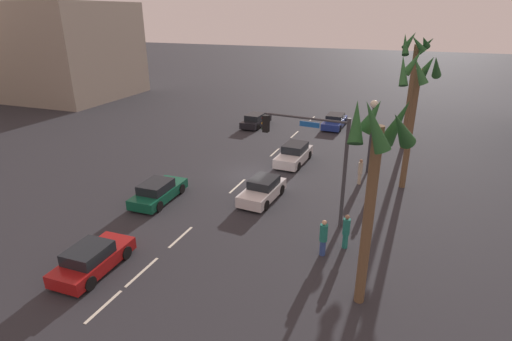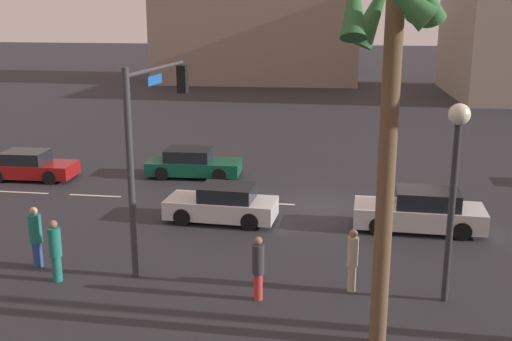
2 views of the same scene
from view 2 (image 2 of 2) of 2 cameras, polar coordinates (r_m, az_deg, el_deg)
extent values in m
plane|color=#28282D|center=(25.24, 5.43, -3.21)|extent=(220.00, 220.00, 0.00)
cube|color=silver|center=(25.58, 17.93, -3.62)|extent=(2.17, 0.14, 0.01)
cube|color=silver|center=(25.42, 0.73, -3.00)|extent=(2.49, 0.14, 0.01)
cube|color=silver|center=(27.29, -14.43, -2.23)|extent=(2.25, 0.14, 0.01)
cube|color=silver|center=(28.71, -20.50, -1.87)|extent=(2.38, 0.14, 0.01)
cube|color=maroon|center=(30.71, -19.75, 0.12)|extent=(4.08, 1.91, 0.60)
cube|color=black|center=(30.69, -20.24, 1.17)|extent=(1.98, 1.61, 0.54)
cylinder|color=black|center=(30.96, -17.00, 0.19)|extent=(0.65, 0.25, 0.64)
cylinder|color=black|center=(29.50, -18.23, -0.61)|extent=(0.65, 0.25, 0.64)
cylinder|color=black|center=(32.01, -21.10, 0.30)|extent=(0.65, 0.25, 0.64)
cube|color=silver|center=(23.10, 14.55, -3.98)|extent=(4.59, 1.94, 0.72)
cube|color=black|center=(22.93, 15.33, -2.44)|extent=(2.23, 1.64, 0.60)
cylinder|color=black|center=(22.30, 11.04, -4.99)|extent=(0.65, 0.24, 0.64)
cylinder|color=black|center=(23.89, 11.03, -3.65)|extent=(0.65, 0.24, 0.64)
cylinder|color=black|center=(22.53, 18.23, -5.27)|extent=(0.65, 0.24, 0.64)
cylinder|color=black|center=(24.11, 17.73, -3.93)|extent=(0.65, 0.24, 0.64)
cube|color=#0F5138|center=(29.47, -5.65, 0.34)|extent=(4.39, 1.94, 0.60)
cube|color=black|center=(29.39, -6.18, 1.44)|extent=(2.14, 1.63, 0.55)
cylinder|color=black|center=(30.06, -2.83, 0.40)|extent=(0.65, 0.25, 0.64)
cylinder|color=black|center=(28.48, -3.33, -0.41)|extent=(0.65, 0.25, 0.64)
cylinder|color=black|center=(30.58, -7.80, 0.53)|extent=(0.65, 0.25, 0.64)
cylinder|color=black|center=(29.03, -8.56, -0.27)|extent=(0.65, 0.25, 0.64)
cube|color=silver|center=(23.29, -3.19, -3.40)|extent=(4.13, 1.92, 0.68)
cube|color=black|center=(23.06, -2.62, -2.01)|extent=(2.02, 1.60, 0.53)
cylinder|color=black|center=(22.97, -6.72, -4.23)|extent=(0.65, 0.25, 0.64)
cylinder|color=black|center=(24.42, -5.55, -3.04)|extent=(0.65, 0.25, 0.64)
cylinder|color=black|center=(22.34, -0.58, -4.68)|extent=(0.65, 0.25, 0.64)
cylinder|color=black|center=(23.82, 0.23, -3.43)|extent=(0.65, 0.25, 0.64)
cylinder|color=#38383D|center=(18.11, -11.32, -0.51)|extent=(0.20, 0.20, 6.13)
cylinder|color=#38383D|center=(19.71, -9.00, 9.15)|extent=(0.47, 4.61, 0.12)
cube|color=black|center=(21.92, -6.71, 8.25)|extent=(0.34, 0.34, 0.95)
sphere|color=#360503|center=(22.06, -6.57, 9.07)|extent=(0.20, 0.20, 0.20)
sphere|color=orange|center=(22.09, -6.55, 8.29)|extent=(0.20, 0.20, 0.20)
sphere|color=black|center=(22.12, -6.53, 7.52)|extent=(0.20, 0.20, 0.20)
cube|color=#1959B2|center=(19.53, -9.21, 8.14)|extent=(0.12, 1.10, 0.28)
cylinder|color=#2D2D33|center=(17.22, 17.31, -3.97)|extent=(0.18, 0.18, 4.82)
sphere|color=#F2EACC|center=(16.59, 18.01, 4.88)|extent=(0.56, 0.56, 0.56)
cylinder|color=#BF3833|center=(17.25, 0.20, -10.51)|extent=(0.30, 0.30, 0.76)
cylinder|color=#333338|center=(16.92, 0.20, -8.08)|extent=(0.41, 0.41, 0.83)
sphere|color=#8C664C|center=(16.73, 0.20, -6.42)|extent=(0.22, 0.22, 0.22)
cylinder|color=#2D478C|center=(20.42, -19.24, -7.20)|extent=(0.31, 0.31, 0.80)
cylinder|color=#1E7266|center=(20.14, -19.44, -4.98)|extent=(0.42, 0.42, 0.87)
sphere|color=tan|center=(19.97, -19.58, -3.48)|extent=(0.24, 0.24, 0.24)
cylinder|color=#1E7266|center=(19.22, -17.64, -8.48)|extent=(0.36, 0.36, 0.78)
cylinder|color=#1E7266|center=(18.93, -17.83, -6.21)|extent=(0.47, 0.47, 0.85)
sphere|color=#8C664C|center=(18.75, -17.96, -4.67)|extent=(0.23, 0.23, 0.23)
cylinder|color=#B2A58C|center=(17.93, 8.70, -9.67)|extent=(0.32, 0.32, 0.76)
cylinder|color=#B2A58C|center=(17.61, 8.80, -7.31)|extent=(0.43, 0.43, 0.83)
sphere|color=#8C664C|center=(17.43, 8.86, -5.69)|extent=(0.23, 0.23, 0.23)
cylinder|color=brown|center=(14.11, 11.72, -1.21)|extent=(0.40, 0.40, 7.86)
cone|color=#2D6633|center=(14.46, 10.98, 14.59)|extent=(1.39, 0.98, 1.95)
cube|color=gray|center=(67.99, 0.18, 14.40)|extent=(21.22, 12.15, 14.80)
camera|label=1|loc=(29.42, -56.58, 14.97)|focal=28.12mm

